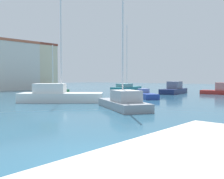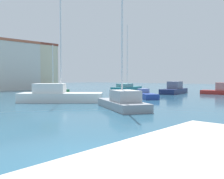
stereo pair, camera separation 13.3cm
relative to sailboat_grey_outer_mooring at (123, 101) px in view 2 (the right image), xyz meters
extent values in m
plane|color=#285670|center=(5.02, 12.16, -0.58)|extent=(160.00, 160.00, 0.00)
cube|color=gray|center=(0.10, 0.18, -0.28)|extent=(5.21, 6.82, 0.61)
cube|color=#ADB0B5|center=(-0.24, -0.43, 0.46)|extent=(2.78, 3.07, 0.87)
cylinder|color=silver|center=(0.10, 0.18, 5.01)|extent=(0.12, 0.12, 9.97)
cube|color=#19234C|center=(20.31, 6.60, -0.20)|extent=(7.15, 3.48, 0.76)
cube|color=slate|center=(20.71, 6.67, 0.74)|extent=(2.83, 2.15, 1.13)
cube|color=#28703D|center=(5.02, 16.84, -0.20)|extent=(5.28, 2.45, 0.78)
cube|color=gray|center=(5.23, 16.88, 0.61)|extent=(1.51, 1.21, 0.84)
cylinder|color=silver|center=(5.02, 16.84, 3.30)|extent=(0.12, 0.12, 6.21)
cube|color=#1E707A|center=(23.89, 18.92, -0.25)|extent=(9.19, 4.28, 0.67)
cube|color=#6B9CA2|center=(22.93, 18.72, 0.42)|extent=(3.76, 2.68, 0.65)
cylinder|color=silver|center=(23.89, 18.92, 6.20)|extent=(0.12, 0.12, 12.22)
cube|color=#B22823|center=(23.12, 0.48, -0.29)|extent=(2.54, 5.75, 0.59)
cube|color=#C4716E|center=(23.18, 0.01, 0.59)|extent=(1.60, 2.38, 1.18)
cube|color=white|center=(0.12, 8.27, -0.12)|extent=(7.54, 7.92, 0.93)
cube|color=silver|center=(-0.66, 9.12, 0.82)|extent=(3.47, 3.55, 0.95)
cylinder|color=silver|center=(0.12, 8.27, 5.56)|extent=(0.12, 0.12, 10.44)
cube|color=#233D93|center=(9.49, 4.48, -0.27)|extent=(4.01, 4.81, 0.62)
cube|color=#6E7DB1|center=(9.85, 5.00, 0.30)|extent=(1.60, 1.64, 0.53)
cube|color=beige|center=(9.24, 38.03, 4.13)|extent=(8.72, 8.26, 9.44)
cube|color=#B25B42|center=(9.24, 38.03, 9.10)|extent=(8.89, 8.43, 0.50)
cube|color=beige|center=(14.70, 37.65, 4.21)|extent=(7.98, 5.71, 9.59)
cube|color=brown|center=(14.70, 37.65, 9.26)|extent=(8.14, 5.83, 0.50)
camera|label=1|loc=(-15.26, -12.62, 1.85)|focal=40.33mm
camera|label=2|loc=(-15.17, -12.72, 1.85)|focal=40.33mm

